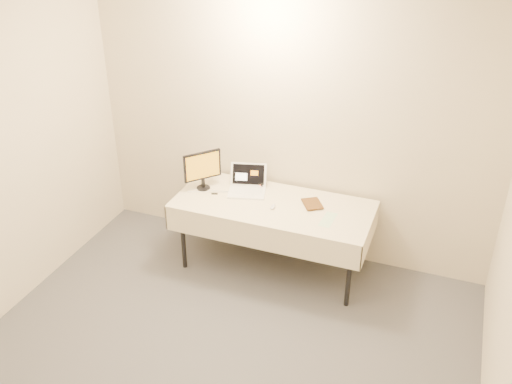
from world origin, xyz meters
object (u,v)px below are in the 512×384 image
(monitor, at_px, (202,167))
(book, at_px, (304,196))
(laptop, at_px, (247,185))
(table, at_px, (273,209))

(monitor, height_order, book, monitor)
(laptop, xyz_separation_m, monitor, (-0.42, -0.12, 0.17))
(book, bearing_deg, monitor, 148.58)
(laptop, bearing_deg, table, -41.14)
(monitor, xyz_separation_m, book, (1.02, 0.02, -0.12))
(monitor, bearing_deg, table, -51.86)
(table, height_order, book, book)
(table, distance_m, monitor, 0.80)
(laptop, distance_m, monitor, 0.47)
(laptop, relative_size, monitor, 1.09)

